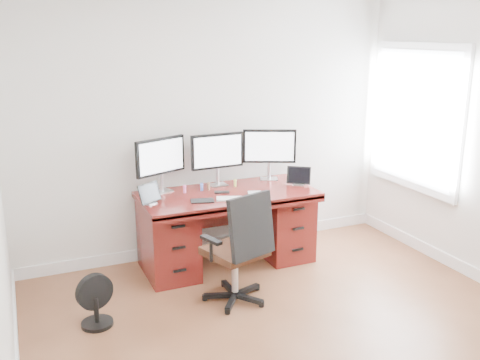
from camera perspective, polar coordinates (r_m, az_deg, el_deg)
name	(u,v)px	position (r m, az deg, el deg)	size (l,w,h in m)	color
back_wall	(211,124)	(5.44, -3.16, 6.00)	(4.00, 0.10, 2.70)	white
desk	(227,225)	(5.31, -1.42, -4.83)	(1.70, 0.80, 0.75)	#5B1512
office_chair	(239,266)	(4.59, -0.16, -9.20)	(0.66, 0.66, 0.99)	black
floor_fan	(96,301)	(4.44, -15.15, -12.40)	(0.30, 0.25, 0.43)	black
monitor_left	(161,158)	(5.15, -8.46, 2.32)	(0.52, 0.24, 0.53)	silver
monitor_center	(217,153)	(5.33, -2.44, 2.91)	(0.55, 0.15, 0.53)	silver
monitor_right	(269,148)	(5.56, 3.16, 3.43)	(0.52, 0.26, 0.53)	silver
tablet_left	(150,195)	(4.87, -9.60, -1.55)	(0.24, 0.18, 0.19)	silver
tablet_right	(299,177)	(5.43, 6.33, 0.33)	(0.23, 0.20, 0.19)	silver
keyboard	(232,199)	(4.95, -0.91, -2.00)	(0.28, 0.12, 0.01)	white
trackpad	(255,193)	(5.13, 1.59, -1.39)	(0.13, 0.13, 0.01)	silver
drawing_tablet	(202,201)	(4.91, -4.05, -2.23)	(0.21, 0.13, 0.01)	black
phone	(222,192)	(5.16, -1.95, -1.31)	(0.14, 0.07, 0.01)	black
figurine_pink	(185,188)	(5.17, -5.93, -0.89)	(0.03, 0.03, 0.08)	#DB5DA7
figurine_blue	(202,186)	(5.22, -4.11, -0.68)	(0.03, 0.03, 0.08)	#4E72DA
figurine_brown	(209,186)	(5.24, -3.38, -0.59)	(0.03, 0.03, 0.08)	#8F6346
figurine_yellow	(235,182)	(5.34, -0.53, -0.26)	(0.03, 0.03, 0.08)	#DCDD5D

